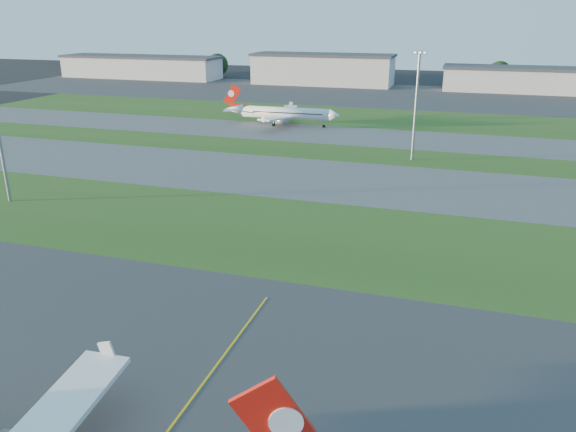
% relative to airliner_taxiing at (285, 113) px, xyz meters
% --- Properties ---
extents(grass_strip_a, '(300.00, 34.00, 0.01)m').
position_rel_airliner_taxiing_xyz_m(grass_strip_a, '(28.64, -89.84, -3.91)').
color(grass_strip_a, '#2B521B').
rests_on(grass_strip_a, ground).
extents(taxiway_a, '(300.00, 32.00, 0.01)m').
position_rel_airliner_taxiing_xyz_m(taxiway_a, '(28.64, -56.84, -3.91)').
color(taxiway_a, '#515154').
rests_on(taxiway_a, ground).
extents(grass_strip_b, '(300.00, 18.00, 0.01)m').
position_rel_airliner_taxiing_xyz_m(grass_strip_b, '(28.64, -31.84, -3.91)').
color(grass_strip_b, '#2B521B').
rests_on(grass_strip_b, ground).
extents(taxiway_b, '(300.00, 26.00, 0.01)m').
position_rel_airliner_taxiing_xyz_m(taxiway_b, '(28.64, -9.84, -3.91)').
color(taxiway_b, '#515154').
rests_on(taxiway_b, ground).
extents(grass_strip_c, '(300.00, 40.00, 0.01)m').
position_rel_airliner_taxiing_xyz_m(grass_strip_c, '(28.64, 23.16, -3.91)').
color(grass_strip_c, '#2B521B').
rests_on(grass_strip_c, ground).
extents(apron_far, '(400.00, 80.00, 0.01)m').
position_rel_airliner_taxiing_xyz_m(apron_far, '(28.64, 83.16, -3.91)').
color(apron_far, '#333335').
rests_on(apron_far, ground).
extents(airliner_taxiing, '(35.76, 30.35, 11.16)m').
position_rel_airliner_taxiing_xyz_m(airliner_taxiing, '(0.00, 0.00, 0.00)').
color(airliner_taxiing, white).
rests_on(airliner_taxiing, ground).
extents(light_mast_centre, '(3.20, 0.70, 25.80)m').
position_rel_airliner_taxiing_xyz_m(light_mast_centre, '(43.64, -33.84, 10.89)').
color(light_mast_centre, gray).
rests_on(light_mast_centre, ground).
extents(hangar_far_west, '(91.80, 23.00, 12.20)m').
position_rel_airliner_taxiing_xyz_m(hangar_far_west, '(-121.36, 113.16, 2.22)').
color(hangar_far_west, '#AAAEB2').
rests_on(hangar_far_west, ground).
extents(hangar_west, '(71.40, 23.00, 15.20)m').
position_rel_airliner_taxiing_xyz_m(hangar_west, '(-16.36, 113.16, 3.72)').
color(hangar_west, '#AAAEB2').
rests_on(hangar_west, ground).
extents(hangar_east, '(81.60, 23.00, 11.20)m').
position_rel_airliner_taxiing_xyz_m(hangar_east, '(83.64, 113.16, 1.72)').
color(hangar_east, '#AAAEB2').
rests_on(hangar_east, ground).
extents(tree_far_west, '(11.00, 11.00, 12.00)m').
position_rel_airliner_taxiing_xyz_m(tree_far_west, '(-161.36, 126.16, 2.57)').
color(tree_far_west, black).
rests_on(tree_far_west, ground).
extents(tree_west, '(12.10, 12.10, 13.20)m').
position_rel_airliner_taxiing_xyz_m(tree_west, '(-81.36, 128.16, 3.22)').
color(tree_west, black).
rests_on(tree_west, ground).
extents(tree_mid_west, '(9.90, 9.90, 10.80)m').
position_rel_airliner_taxiing_xyz_m(tree_mid_west, '(8.64, 124.16, 1.92)').
color(tree_mid_west, black).
rests_on(tree_mid_west, ground).
extents(tree_mid_east, '(11.55, 11.55, 12.60)m').
position_rel_airliner_taxiing_xyz_m(tree_mid_east, '(68.64, 127.16, 2.89)').
color(tree_mid_east, black).
rests_on(tree_mid_east, ground).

